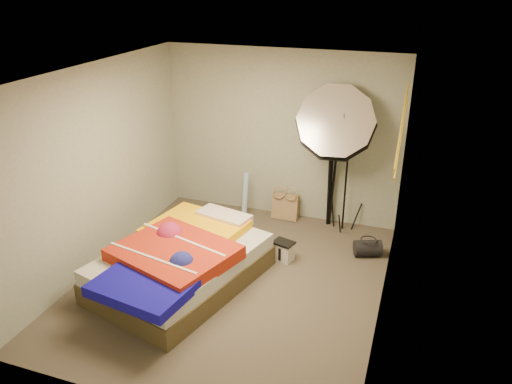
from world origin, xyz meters
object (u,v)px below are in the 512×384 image
at_px(tote_bag, 285,206).
at_px(duffel_bag, 368,248).
at_px(wrapping_roll, 245,195).
at_px(camera_tripod, 331,173).
at_px(photo_umbrella, 336,124).
at_px(bed, 181,262).
at_px(camera_case, 283,251).

relative_size(tote_bag, duffel_bag, 1.12).
bearing_deg(wrapping_roll, camera_tripod, 8.03).
bearing_deg(camera_tripod, tote_bag, -176.90).
xyz_separation_m(tote_bag, duffel_bag, (1.33, -0.69, -0.09)).
bearing_deg(wrapping_roll, tote_bag, 13.33).
height_order(duffel_bag, camera_tripod, camera_tripod).
bearing_deg(wrapping_roll, duffel_bag, -15.91).
bearing_deg(camera_tripod, duffel_bag, -47.08).
bearing_deg(photo_umbrella, camera_tripod, 104.43).
xyz_separation_m(duffel_bag, photo_umbrella, (-0.61, 0.49, 1.50)).
distance_m(wrapping_roll, duffel_bag, 2.01).
relative_size(photo_umbrella, camera_tripod, 1.56).
height_order(tote_bag, wrapping_roll, wrapping_roll).
height_order(bed, photo_umbrella, photo_umbrella).
distance_m(bed, photo_umbrella, 2.69).
bearing_deg(tote_bag, duffel_bag, -26.41).
distance_m(tote_bag, bed, 2.19).
distance_m(camera_case, camera_tripod, 1.43).
xyz_separation_m(bed, photo_umbrella, (1.41, 1.87, 1.31)).
xyz_separation_m(wrapping_roll, photo_umbrella, (1.31, -0.06, 1.25)).
distance_m(duffel_bag, photo_umbrella, 1.69).
bearing_deg(camera_tripod, photo_umbrella, -75.57).
bearing_deg(tote_bag, wrapping_roll, -165.68).
xyz_separation_m(tote_bag, camera_tripod, (0.66, 0.04, 0.62)).
distance_m(tote_bag, duffel_bag, 1.50).
bearing_deg(camera_tripod, camera_case, -106.23).
distance_m(bed, camera_tripod, 2.56).
relative_size(wrapping_roll, bed, 0.30).
relative_size(tote_bag, camera_tripod, 0.28).
bearing_deg(tote_bag, photo_umbrella, -14.67).
bearing_deg(tote_bag, camera_case, -74.09).
height_order(wrapping_roll, bed, wrapping_roll).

